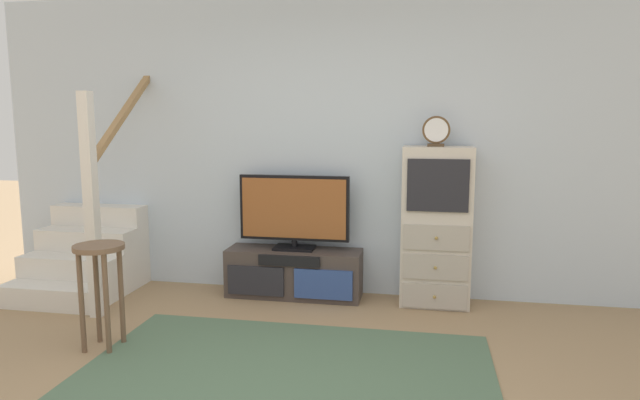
% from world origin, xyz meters
% --- Properties ---
extents(back_wall, '(6.40, 0.12, 2.70)m').
position_xyz_m(back_wall, '(0.00, 2.46, 1.35)').
color(back_wall, silver).
rests_on(back_wall, ground_plane).
extents(area_rug, '(2.60, 1.80, 0.01)m').
position_xyz_m(area_rug, '(0.00, 0.60, 0.01)').
color(area_rug, '#4C664C').
rests_on(area_rug, ground_plane).
extents(media_console, '(1.21, 0.38, 0.43)m').
position_xyz_m(media_console, '(-0.30, 2.19, 0.21)').
color(media_console, '#423833').
rests_on(media_console, ground_plane).
extents(television, '(0.99, 0.22, 0.66)m').
position_xyz_m(television, '(-0.30, 2.22, 0.78)').
color(television, black).
rests_on(television, media_console).
extents(side_cabinet, '(0.58, 0.38, 1.36)m').
position_xyz_m(side_cabinet, '(0.94, 2.20, 0.68)').
color(side_cabinet, beige).
rests_on(side_cabinet, ground_plane).
extents(desk_clock, '(0.23, 0.08, 0.25)m').
position_xyz_m(desk_clock, '(0.91, 2.19, 1.49)').
color(desk_clock, '#4C3823').
rests_on(desk_clock, side_cabinet).
extents(staircase, '(1.00, 1.36, 2.20)m').
position_xyz_m(staircase, '(-2.24, 2.20, 0.37)').
color(staircase, silver).
rests_on(staircase, ground_plane).
extents(bar_stool_near, '(0.34, 0.34, 0.74)m').
position_xyz_m(bar_stool_near, '(-1.35, 0.84, 0.55)').
color(bar_stool_near, brown).
rests_on(bar_stool_near, ground_plane).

